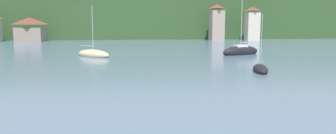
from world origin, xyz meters
TOP-DOWN VIEW (x-y plane):
  - wooded_hillside at (-0.03, 151.58)m, footprint 352.00×68.00m
  - shore_building_westcentral at (-30.14, 107.97)m, footprint 7.11×5.53m
  - shore_building_central at (20.09, 107.58)m, footprint 3.65×4.71m
  - shore_building_eastcentral at (30.14, 106.99)m, footprint 3.63×3.47m
  - sailboat_mid_0 at (10.18, 51.56)m, footprint 2.21×4.23m
  - sailboat_far_1 at (13.98, 68.94)m, footprint 7.16×4.60m
  - sailboat_far_2 at (-8.84, 68.44)m, footprint 6.06×5.74m

SIDE VIEW (x-z plane):
  - sailboat_mid_0 at x=10.18m, z-range -2.84..3.33m
  - sailboat_far_2 at x=-8.84m, z-range -3.65..4.31m
  - sailboat_far_1 at x=13.98m, z-range -4.15..5.12m
  - shore_building_westcentral at x=-30.14m, z-range -0.05..6.28m
  - shore_building_eastcentral at x=30.14m, z-range -0.13..9.23m
  - shore_building_central at x=20.09m, z-range -0.13..9.87m
  - wooded_hillside at x=-0.03m, z-range -7.01..19.25m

